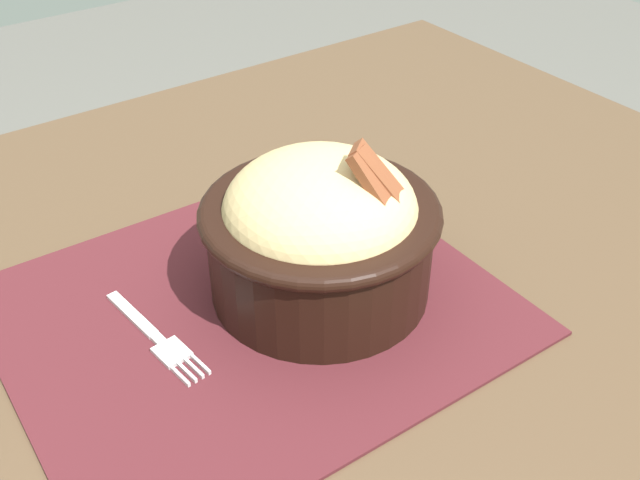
{
  "coord_description": "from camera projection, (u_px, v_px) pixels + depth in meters",
  "views": [
    {
      "loc": [
        0.24,
        0.39,
        1.17
      ],
      "look_at": [
        -0.05,
        -0.01,
        0.82
      ],
      "focal_mm": 42.52,
      "sensor_mm": 36.0,
      "label": 1
    }
  ],
  "objects": [
    {
      "name": "table",
      "position": [
        282.0,
        381.0,
        0.65
      ],
      "size": [
        1.11,
        0.9,
        0.76
      ],
      "color": "#4C3826",
      "rests_on": "ground_plane"
    },
    {
      "name": "fork",
      "position": [
        157.0,
        338.0,
        0.58
      ],
      "size": [
        0.03,
        0.13,
        0.0
      ],
      "color": "silver",
      "rests_on": "placemat"
    },
    {
      "name": "bowl",
      "position": [
        320.0,
        229.0,
        0.6
      ],
      "size": [
        0.21,
        0.21,
        0.14
      ],
      "color": "black",
      "rests_on": "placemat"
    },
    {
      "name": "placemat",
      "position": [
        253.0,
        309.0,
        0.62
      ],
      "size": [
        0.39,
        0.34,
        0.0
      ],
      "primitive_type": "cube",
      "rotation": [
        0.0,
        0.0,
        -0.02
      ],
      "color": "#47191E",
      "rests_on": "table"
    }
  ]
}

